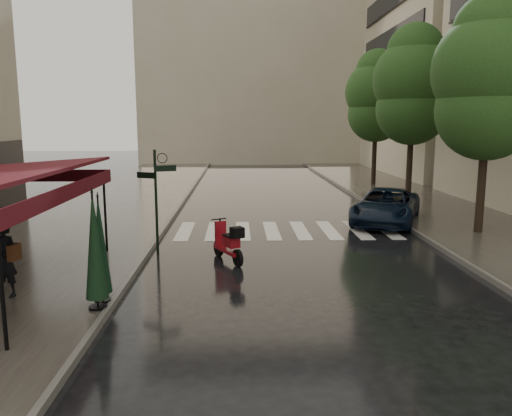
{
  "coord_description": "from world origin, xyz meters",
  "views": [
    {
      "loc": [
        1.23,
        -11.72,
        3.86
      ],
      "look_at": [
        1.76,
        2.71,
        1.4
      ],
      "focal_mm": 35.0,
      "sensor_mm": 36.0,
      "label": 1
    }
  ],
  "objects": [
    {
      "name": "backdrop_building",
      "position": [
        3.0,
        38.0,
        10.0
      ],
      "size": [
        22.0,
        6.0,
        20.0
      ],
      "primitive_type": "cube",
      "color": "tan",
      "rests_on": "ground"
    },
    {
      "name": "curb_far",
      "position": [
        7.45,
        12.0,
        0.07
      ],
      "size": [
        0.12,
        60.0,
        0.16
      ],
      "primitive_type": "cube",
      "color": "#595651",
      "rests_on": "ground"
    },
    {
      "name": "parked_car",
      "position": [
        7.0,
        7.24,
        0.67
      ],
      "size": [
        4.01,
        5.32,
        1.34
      ],
      "primitive_type": "imported",
      "rotation": [
        0.0,
        0.0,
        -0.42
      ],
      "color": "black",
      "rests_on": "ground"
    },
    {
      "name": "parasol_back",
      "position": [
        -1.65,
        -1.88,
        1.44
      ],
      "size": [
        0.46,
        0.46,
        2.45
      ],
      "color": "black",
      "rests_on": "sidewalk_near"
    },
    {
      "name": "tree_far",
      "position": [
        9.7,
        19.0,
        5.46
      ],
      "size": [
        3.8,
        3.8,
        8.16
      ],
      "color": "black",
      "rests_on": "sidewalk_far"
    },
    {
      "name": "sidewalk_far",
      "position": [
        10.25,
        12.0,
        0.06
      ],
      "size": [
        5.5,
        60.0,
        0.12
      ],
      "primitive_type": "cube",
      "color": "#38332D",
      "rests_on": "ground"
    },
    {
      "name": "tree_near",
      "position": [
        9.6,
        5.0,
        5.32
      ],
      "size": [
        3.8,
        3.8,
        7.99
      ],
      "color": "black",
      "rests_on": "sidewalk_far"
    },
    {
      "name": "curb_near",
      "position": [
        -1.45,
        12.0,
        0.07
      ],
      "size": [
        0.12,
        60.0,
        0.16
      ],
      "primitive_type": "cube",
      "color": "#595651",
      "rests_on": "ground"
    },
    {
      "name": "crosswalk",
      "position": [
        2.98,
        6.0,
        0.01
      ],
      "size": [
        7.85,
        3.2,
        0.01
      ],
      "color": "silver",
      "rests_on": "ground"
    },
    {
      "name": "sidewalk_near",
      "position": [
        -4.5,
        12.0,
        0.06
      ],
      "size": [
        6.0,
        60.0,
        0.12
      ],
      "primitive_type": "cube",
      "color": "#38332D",
      "rests_on": "ground"
    },
    {
      "name": "tree_mid",
      "position": [
        9.5,
        12.0,
        5.59
      ],
      "size": [
        3.8,
        3.8,
        8.34
      ],
      "color": "black",
      "rests_on": "sidewalk_far"
    },
    {
      "name": "ground",
      "position": [
        0.0,
        0.0,
        0.0
      ],
      "size": [
        120.0,
        120.0,
        0.0
      ],
      "primitive_type": "plane",
      "color": "black",
      "rests_on": "ground"
    },
    {
      "name": "haussmann_far",
      "position": [
        16.5,
        26.0,
        9.25
      ],
      "size": [
        8.0,
        16.0,
        18.5
      ],
      "primitive_type": "cube",
      "color": "tan",
      "rests_on": "ground"
    },
    {
      "name": "parasol_front",
      "position": [
        -1.65,
        -1.5,
        1.36
      ],
      "size": [
        0.41,
        0.41,
        2.3
      ],
      "color": "black",
      "rests_on": "sidewalk_near"
    },
    {
      "name": "pedestrian_with_umbrella",
      "position": [
        -3.83,
        -1.07,
        1.75
      ],
      "size": [
        1.21,
        1.22,
        2.46
      ],
      "rotation": [
        0.0,
        0.0,
        -0.26
      ],
      "color": "black",
      "rests_on": "sidewalk_near"
    },
    {
      "name": "scooter",
      "position": [
        0.96,
        1.92,
        0.53
      ],
      "size": [
        0.95,
        1.59,
        1.14
      ],
      "rotation": [
        0.0,
        0.0,
        0.47
      ],
      "color": "black",
      "rests_on": "ground"
    },
    {
      "name": "signpost",
      "position": [
        -1.19,
        3.0,
        1.83
      ],
      "size": [
        1.17,
        0.29,
        3.1
      ],
      "color": "black",
      "rests_on": "ground"
    }
  ]
}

